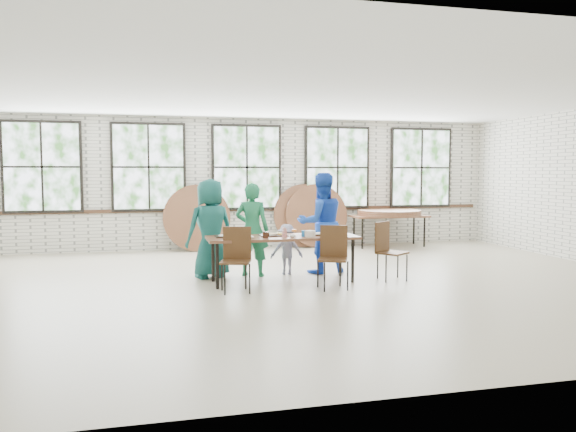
# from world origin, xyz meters

# --- Properties ---
(room) EXTENTS (12.00, 12.00, 12.00)m
(room) POSITION_xyz_m (0.00, 4.44, 1.83)
(room) COLOR #B2A88D
(room) RESTS_ON ground
(dining_table) EXTENTS (2.40, 0.81, 0.74)m
(dining_table) POSITION_xyz_m (-0.13, 0.24, 0.69)
(dining_table) COLOR brown
(dining_table) RESTS_ON ground
(chair_near_left) EXTENTS (0.52, 0.51, 0.95)m
(chair_near_left) POSITION_xyz_m (-0.95, -0.25, 0.56)
(chair_near_left) COLOR #492E18
(chair_near_left) RESTS_ON ground
(chair_near_right) EXTENTS (0.54, 0.54, 0.95)m
(chair_near_right) POSITION_xyz_m (0.52, -0.38, 0.56)
(chair_near_right) COLOR #492E18
(chair_near_right) RESTS_ON ground
(chair_spare) EXTENTS (0.58, 0.57, 0.95)m
(chair_spare) POSITION_xyz_m (1.59, 0.04, 0.56)
(chair_spare) COLOR #492E18
(chair_spare) RESTS_ON ground
(adult_teal) EXTENTS (0.93, 0.75, 1.65)m
(adult_teal) POSITION_xyz_m (-1.21, 0.89, 0.83)
(adult_teal) COLOR #1B6A5B
(adult_teal) RESTS_ON ground
(adult_green) EXTENTS (0.68, 0.58, 1.58)m
(adult_green) POSITION_xyz_m (-0.51, 0.89, 0.79)
(adult_green) COLOR #20794D
(adult_green) RESTS_ON ground
(toddler) EXTENTS (0.59, 0.37, 0.87)m
(toddler) POSITION_xyz_m (0.10, 0.89, 0.43)
(toddler) COLOR #171748
(toddler) RESTS_ON ground
(adult_blue) EXTENTS (0.89, 0.71, 1.75)m
(adult_blue) POSITION_xyz_m (0.71, 0.89, 0.88)
(adult_blue) COLOR blue
(adult_blue) RESTS_ON ground
(storage_table) EXTENTS (1.82, 0.79, 0.74)m
(storage_table) POSITION_xyz_m (3.33, 3.90, 0.69)
(storage_table) COLOR brown
(storage_table) RESTS_ON ground
(tabletop_clutter) EXTENTS (2.06, 0.57, 0.11)m
(tabletop_clutter) POSITION_xyz_m (-0.06, 0.21, 0.77)
(tabletop_clutter) COLOR black
(tabletop_clutter) RESTS_ON dining_table
(round_tops_stacked) EXTENTS (1.50, 1.50, 0.13)m
(round_tops_stacked) POSITION_xyz_m (3.33, 3.90, 0.80)
(round_tops_stacked) COLOR brown
(round_tops_stacked) RESTS_ON storage_table
(round_tops_leaning) EXTENTS (4.30, 0.41, 1.49)m
(round_tops_leaning) POSITION_xyz_m (0.60, 4.23, 0.73)
(round_tops_leaning) COLOR brown
(round_tops_leaning) RESTS_ON ground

